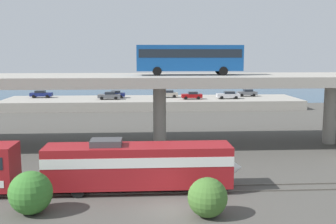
{
  "coord_description": "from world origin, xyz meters",
  "views": [
    {
      "loc": [
        -1.91,
        -27.39,
        10.78
      ],
      "look_at": [
        1.25,
        24.26,
        3.37
      ],
      "focal_mm": 44.04,
      "sensor_mm": 36.0,
      "label": 1
    }
  ],
  "objects_px": {
    "parked_car_1": "(41,94)",
    "parked_car_4": "(168,94)",
    "parked_car_3": "(247,93)",
    "parked_car_5": "(109,95)",
    "train_locomotive": "(148,164)",
    "parked_car_0": "(192,95)",
    "parked_car_6": "(115,94)",
    "parked_car_2": "(228,95)",
    "transit_bus_on_overpass": "(189,57)"
  },
  "relations": [
    {
      "from": "parked_car_1",
      "to": "parked_car_4",
      "type": "xyz_separation_m",
      "value": [
        25.88,
        -1.21,
        0.0
      ]
    },
    {
      "from": "parked_car_3",
      "to": "parked_car_5",
      "type": "distance_m",
      "value": 28.82
    },
    {
      "from": "train_locomotive",
      "to": "parked_car_1",
      "type": "bearing_deg",
      "value": 111.45
    },
    {
      "from": "train_locomotive",
      "to": "parked_car_0",
      "type": "xyz_separation_m",
      "value": [
        9.34,
        49.03,
        0.35
      ]
    },
    {
      "from": "parked_car_1",
      "to": "parked_car_6",
      "type": "bearing_deg",
      "value": -5.14
    },
    {
      "from": "parked_car_2",
      "to": "parked_car_4",
      "type": "bearing_deg",
      "value": -14.75
    },
    {
      "from": "parked_car_2",
      "to": "transit_bus_on_overpass",
      "type": "bearing_deg",
      "value": 70.89
    },
    {
      "from": "parked_car_4",
      "to": "parked_car_5",
      "type": "xyz_separation_m",
      "value": [
        -11.74,
        -2.83,
        0.0
      ]
    },
    {
      "from": "train_locomotive",
      "to": "parked_car_0",
      "type": "height_order",
      "value": "train_locomotive"
    },
    {
      "from": "parked_car_2",
      "to": "parked_car_4",
      "type": "distance_m",
      "value": 12.24
    },
    {
      "from": "transit_bus_on_overpass",
      "to": "parked_car_5",
      "type": "relative_size",
      "value": 2.74
    },
    {
      "from": "parked_car_0",
      "to": "parked_car_1",
      "type": "distance_m",
      "value": 30.75
    },
    {
      "from": "train_locomotive",
      "to": "parked_car_1",
      "type": "height_order",
      "value": "train_locomotive"
    },
    {
      "from": "parked_car_0",
      "to": "parked_car_2",
      "type": "height_order",
      "value": "same"
    },
    {
      "from": "parked_car_0",
      "to": "parked_car_5",
      "type": "distance_m",
      "value": 16.27
    },
    {
      "from": "train_locomotive",
      "to": "parked_car_5",
      "type": "distance_m",
      "value": 50.06
    },
    {
      "from": "train_locomotive",
      "to": "parked_car_6",
      "type": "distance_m",
      "value": 52.61
    },
    {
      "from": "transit_bus_on_overpass",
      "to": "train_locomotive",
      "type": "bearing_deg",
      "value": -107.71
    },
    {
      "from": "train_locomotive",
      "to": "transit_bus_on_overpass",
      "type": "xyz_separation_m",
      "value": [
        5.01,
        15.7,
        8.15
      ]
    },
    {
      "from": "train_locomotive",
      "to": "parked_car_1",
      "type": "relative_size",
      "value": 3.54
    },
    {
      "from": "parked_car_1",
      "to": "parked_car_2",
      "type": "height_order",
      "value": "same"
    },
    {
      "from": "transit_bus_on_overpass",
      "to": "parked_car_5",
      "type": "bearing_deg",
      "value": 109.41
    },
    {
      "from": "parked_car_0",
      "to": "parked_car_1",
      "type": "relative_size",
      "value": 0.92
    },
    {
      "from": "parked_car_3",
      "to": "parked_car_2",
      "type": "bearing_deg",
      "value": 42.08
    },
    {
      "from": "transit_bus_on_overpass",
      "to": "parked_car_2",
      "type": "height_order",
      "value": "transit_bus_on_overpass"
    },
    {
      "from": "parked_car_5",
      "to": "parked_car_6",
      "type": "xyz_separation_m",
      "value": [
        0.91,
        2.68,
        0.0
      ]
    },
    {
      "from": "parked_car_1",
      "to": "parked_car_3",
      "type": "xyz_separation_m",
      "value": [
        42.66,
        0.13,
        -0.0
      ]
    },
    {
      "from": "parked_car_0",
      "to": "parked_car_6",
      "type": "bearing_deg",
      "value": -11.87
    },
    {
      "from": "transit_bus_on_overpass",
      "to": "parked_car_5",
      "type": "height_order",
      "value": "transit_bus_on_overpass"
    },
    {
      "from": "parked_car_6",
      "to": "parked_car_1",
      "type": "bearing_deg",
      "value": -5.14
    },
    {
      "from": "parked_car_3",
      "to": "parked_car_5",
      "type": "xyz_separation_m",
      "value": [
        -28.52,
        -4.17,
        0.0
      ]
    },
    {
      "from": "parked_car_2",
      "to": "parked_car_3",
      "type": "distance_m",
      "value": 6.65
    },
    {
      "from": "parked_car_3",
      "to": "parked_car_5",
      "type": "relative_size",
      "value": 0.93
    },
    {
      "from": "parked_car_4",
      "to": "train_locomotive",
      "type": "bearing_deg",
      "value": 84.75
    },
    {
      "from": "parked_car_4",
      "to": "parked_car_6",
      "type": "relative_size",
      "value": 0.97
    },
    {
      "from": "transit_bus_on_overpass",
      "to": "parked_car_1",
      "type": "relative_size",
      "value": 2.74
    },
    {
      "from": "parked_car_6",
      "to": "train_locomotive",
      "type": "bearing_deg",
      "value": 96.56
    },
    {
      "from": "train_locomotive",
      "to": "parked_car_6",
      "type": "height_order",
      "value": "train_locomotive"
    },
    {
      "from": "transit_bus_on_overpass",
      "to": "parked_car_3",
      "type": "bearing_deg",
      "value": 66.46
    },
    {
      "from": "transit_bus_on_overpass",
      "to": "parked_car_6",
      "type": "height_order",
      "value": "transit_bus_on_overpass"
    },
    {
      "from": "transit_bus_on_overpass",
      "to": "parked_car_1",
      "type": "xyz_separation_m",
      "value": [
        -26.08,
        37.92,
        -7.8
      ]
    },
    {
      "from": "parked_car_1",
      "to": "parked_car_2",
      "type": "relative_size",
      "value": 0.96
    },
    {
      "from": "train_locomotive",
      "to": "parked_car_3",
      "type": "relative_size",
      "value": 3.8
    },
    {
      "from": "transit_bus_on_overpass",
      "to": "parked_car_3",
      "type": "distance_m",
      "value": 42.23
    },
    {
      "from": "transit_bus_on_overpass",
      "to": "parked_car_3",
      "type": "xyz_separation_m",
      "value": [
        16.58,
        38.05,
        -7.81
      ]
    },
    {
      "from": "parked_car_3",
      "to": "parked_car_6",
      "type": "xyz_separation_m",
      "value": [
        -27.6,
        -1.49,
        0.0
      ]
    },
    {
      "from": "train_locomotive",
      "to": "parked_car_2",
      "type": "xyz_separation_m",
      "value": [
        16.65,
        49.29,
        0.35
      ]
    },
    {
      "from": "parked_car_1",
      "to": "parked_car_5",
      "type": "relative_size",
      "value": 1.0
    },
    {
      "from": "parked_car_1",
      "to": "parked_car_5",
      "type": "xyz_separation_m",
      "value": [
        14.14,
        -4.04,
        0.0
      ]
    },
    {
      "from": "parked_car_3",
      "to": "parked_car_4",
      "type": "height_order",
      "value": "same"
    }
  ]
}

